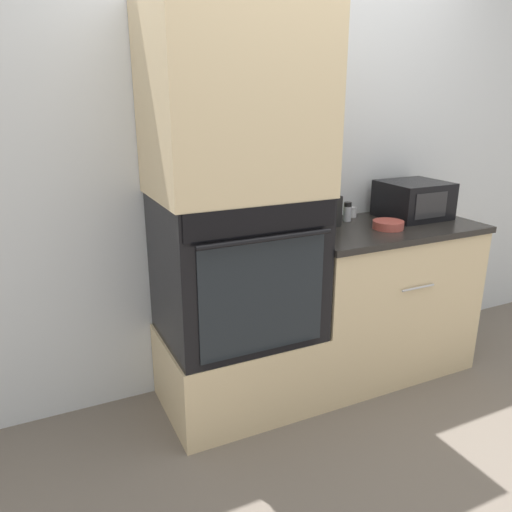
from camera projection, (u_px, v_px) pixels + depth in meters
ground_plane at (329, 412)px, 2.68m from camera, size 12.00×12.00×0.00m
wall_back at (277, 164)px, 2.83m from camera, size 8.00×0.05×2.50m
oven_cabinet_base at (238, 368)px, 2.71m from camera, size 0.79×0.60×0.43m
wall_oven at (237, 267)px, 2.52m from camera, size 0.77×0.64×0.74m
oven_cabinet_upper at (235, 99)px, 2.28m from camera, size 0.79×0.60×0.88m
counter_unit at (379, 297)px, 3.01m from camera, size 1.09×0.63×0.91m
microwave at (413, 200)px, 3.01m from camera, size 0.37×0.34×0.22m
knife_block at (328, 210)px, 2.85m from camera, size 0.10×0.14×0.22m
bowl at (388, 225)px, 2.78m from camera, size 0.17×0.17×0.04m
condiment_jar_near at (347, 212)px, 2.94m from camera, size 0.05×0.05×0.11m
condiment_jar_mid at (335, 213)px, 2.95m from camera, size 0.06×0.06×0.09m
condiment_jar_far at (352, 212)px, 3.05m from camera, size 0.05×0.05×0.06m
condiment_jar_back at (326, 222)px, 2.71m from camera, size 0.06×0.06×0.11m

